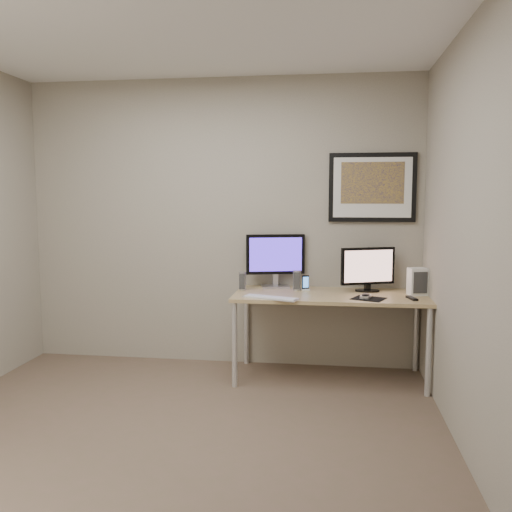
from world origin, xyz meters
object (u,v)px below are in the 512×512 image
(framed_art, at_px, (372,187))
(desk, at_px, (330,302))
(speaker_left, at_px, (243,281))
(fan_unit, at_px, (418,282))
(phone_dock, at_px, (305,283))
(monitor_tv, at_px, (368,268))
(monitor_large, at_px, (275,258))
(speaker_right, at_px, (297,280))
(keyboard, at_px, (271,298))

(framed_art, bearing_deg, desk, -136.54)
(speaker_left, relative_size, fan_unit, 0.70)
(speaker_left, height_order, phone_dock, speaker_left)
(framed_art, distance_m, speaker_left, 1.40)
(monitor_tv, bearing_deg, phone_dock, 160.20)
(speaker_left, distance_m, phone_dock, 0.55)
(framed_art, relative_size, phone_dock, 5.54)
(monitor_large, height_order, speaker_right, monitor_large)
(monitor_tv, height_order, fan_unit, monitor_tv)
(fan_unit, bearing_deg, phone_dock, 160.18)
(speaker_right, relative_size, phone_dock, 1.30)
(framed_art, xyz_separation_m, fan_unit, (0.37, -0.29, -0.78))
(desk, xyz_separation_m, fan_unit, (0.72, 0.05, 0.18))
(monitor_tv, bearing_deg, speaker_left, 160.96)
(monitor_large, bearing_deg, speaker_left, -162.62)
(monitor_large, relative_size, speaker_left, 3.26)
(framed_art, height_order, speaker_right, framed_art)
(monitor_large, relative_size, keyboard, 1.13)
(speaker_right, height_order, phone_dock, speaker_right)
(desk, bearing_deg, fan_unit, 3.72)
(phone_dock, bearing_deg, monitor_tv, -20.95)
(framed_art, height_order, fan_unit, framed_art)
(framed_art, xyz_separation_m, speaker_right, (-0.64, -0.20, -0.80))
(framed_art, distance_m, speaker_right, 1.04)
(speaker_right, distance_m, phone_dock, 0.08)
(desk, relative_size, phone_dock, 11.82)
(desk, distance_m, phone_dock, 0.28)
(speaker_left, xyz_separation_m, keyboard, (0.29, -0.37, -0.07))
(keyboard, bearing_deg, framed_art, 55.55)
(speaker_left, bearing_deg, framed_art, 11.72)
(speaker_right, height_order, keyboard, speaker_right)
(speaker_right, xyz_separation_m, fan_unit, (1.00, -0.09, 0.02))
(phone_dock, bearing_deg, speaker_left, 160.55)
(speaker_left, xyz_separation_m, speaker_right, (0.47, 0.05, 0.01))
(desk, xyz_separation_m, speaker_left, (-0.76, 0.09, 0.15))
(desk, height_order, keyboard, keyboard)
(desk, xyz_separation_m, keyboard, (-0.47, -0.28, 0.07))
(phone_dock, height_order, keyboard, phone_dock)
(monitor_tv, bearing_deg, framed_art, 57.06)
(phone_dock, xyz_separation_m, fan_unit, (0.93, -0.08, 0.05))
(framed_art, xyz_separation_m, monitor_tv, (-0.03, -0.18, -0.69))
(monitor_large, bearing_deg, framed_art, -8.95)
(monitor_tv, height_order, keyboard, monitor_tv)
(monitor_tv, relative_size, keyboard, 1.01)
(framed_art, height_order, phone_dock, framed_art)
(desk, bearing_deg, keyboard, -149.31)
(monitor_large, xyz_separation_m, monitor_tv, (0.80, -0.10, -0.06))
(monitor_tv, relative_size, speaker_left, 2.91)
(monitor_large, distance_m, speaker_right, 0.29)
(speaker_right, distance_m, keyboard, 0.46)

